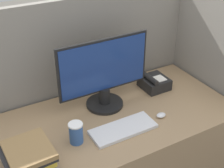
# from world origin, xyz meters

# --- Properties ---
(cubicle_panel_rear) EXTENTS (1.92, 0.04, 1.42)m
(cubicle_panel_rear) POSITION_xyz_m (0.00, 0.79, 0.71)
(cubicle_panel_rear) COLOR gray
(cubicle_panel_rear) RESTS_ON ground_plane
(cubicle_panel_right) EXTENTS (0.04, 0.81, 1.42)m
(cubicle_panel_right) POSITION_xyz_m (0.80, 0.41, 0.71)
(cubicle_panel_right) COLOR gray
(cubicle_panel_right) RESTS_ON ground_plane
(desk) EXTENTS (1.52, 0.75, 0.78)m
(desk) POSITION_xyz_m (0.00, 0.38, 0.39)
(desk) COLOR #937551
(desk) RESTS_ON ground_plane
(monitor) EXTENTS (0.60, 0.24, 0.46)m
(monitor) POSITION_xyz_m (0.01, 0.52, 1.00)
(monitor) COLOR black
(monitor) RESTS_ON desk
(keyboard) EXTENTS (0.39, 0.16, 0.02)m
(keyboard) POSITION_xyz_m (-0.02, 0.24, 0.79)
(keyboard) COLOR silver
(keyboard) RESTS_ON desk
(mouse) EXTENTS (0.06, 0.05, 0.02)m
(mouse) POSITION_xyz_m (0.25, 0.23, 0.79)
(mouse) COLOR silver
(mouse) RESTS_ON desk
(coffee_cup) EXTENTS (0.08, 0.08, 0.12)m
(coffee_cup) POSITION_xyz_m (-0.30, 0.28, 0.84)
(coffee_cup) COLOR #335999
(coffee_cup) RESTS_ON desk
(book_stack) EXTENTS (0.25, 0.29, 0.13)m
(book_stack) POSITION_xyz_m (-0.58, 0.22, 0.84)
(book_stack) COLOR slate
(book_stack) RESTS_ON desk
(desk_telephone) EXTENTS (0.18, 0.18, 0.11)m
(desk_telephone) POSITION_xyz_m (0.41, 0.53, 0.82)
(desk_telephone) COLOR black
(desk_telephone) RESTS_ON desk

